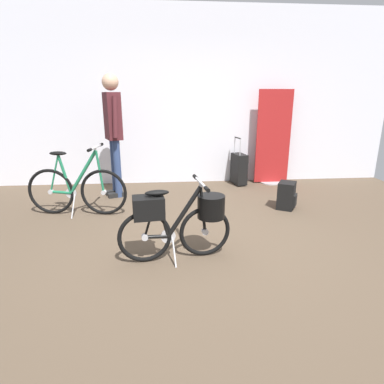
{
  "coord_description": "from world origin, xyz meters",
  "views": [
    {
      "loc": [
        -0.41,
        -2.92,
        1.51
      ],
      "look_at": [
        -0.13,
        0.27,
        0.55
      ],
      "focal_mm": 30.11,
      "sensor_mm": 36.0,
      "label": 1
    }
  ],
  "objects_px": {
    "display_bike_left": "(77,189)",
    "backpack_on_floor": "(287,196)",
    "folding_bike_foreground": "(180,218)",
    "floor_banner_stand": "(273,143)",
    "rolling_suitcase": "(239,169)",
    "visitor_near_wall": "(113,127)"
  },
  "relations": [
    {
      "from": "floor_banner_stand",
      "to": "display_bike_left",
      "type": "bearing_deg",
      "value": -156.25
    },
    {
      "from": "display_bike_left",
      "to": "visitor_near_wall",
      "type": "relative_size",
      "value": 0.72
    },
    {
      "from": "display_bike_left",
      "to": "backpack_on_floor",
      "type": "relative_size",
      "value": 3.48
    },
    {
      "from": "folding_bike_foreground",
      "to": "visitor_near_wall",
      "type": "xyz_separation_m",
      "value": [
        -0.88,
        2.12,
        0.65
      ]
    },
    {
      "from": "display_bike_left",
      "to": "backpack_on_floor",
      "type": "height_order",
      "value": "display_bike_left"
    },
    {
      "from": "folding_bike_foreground",
      "to": "backpack_on_floor",
      "type": "relative_size",
      "value": 2.87
    },
    {
      "from": "visitor_near_wall",
      "to": "backpack_on_floor",
      "type": "xyz_separation_m",
      "value": [
        2.42,
        -0.83,
        -0.88
      ]
    },
    {
      "from": "floor_banner_stand",
      "to": "visitor_near_wall",
      "type": "distance_m",
      "value": 2.72
    },
    {
      "from": "floor_banner_stand",
      "to": "visitor_near_wall",
      "type": "relative_size",
      "value": 0.89
    },
    {
      "from": "folding_bike_foreground",
      "to": "display_bike_left",
      "type": "bearing_deg",
      "value": 134.0
    },
    {
      "from": "folding_bike_foreground",
      "to": "display_bike_left",
      "type": "height_order",
      "value": "display_bike_left"
    },
    {
      "from": "folding_bike_foreground",
      "to": "backpack_on_floor",
      "type": "xyz_separation_m",
      "value": [
        1.54,
        1.3,
        -0.22
      ]
    },
    {
      "from": "display_bike_left",
      "to": "backpack_on_floor",
      "type": "bearing_deg",
      "value": -0.48
    },
    {
      "from": "floor_banner_stand",
      "to": "folding_bike_foreground",
      "type": "distance_m",
      "value": 3.21
    },
    {
      "from": "display_bike_left",
      "to": "rolling_suitcase",
      "type": "relative_size",
      "value": 1.57
    },
    {
      "from": "backpack_on_floor",
      "to": "folding_bike_foreground",
      "type": "bearing_deg",
      "value": -139.87
    },
    {
      "from": "visitor_near_wall",
      "to": "floor_banner_stand",
      "type": "bearing_deg",
      "value": 11.46
    },
    {
      "from": "visitor_near_wall",
      "to": "backpack_on_floor",
      "type": "relative_size",
      "value": 4.85
    },
    {
      "from": "folding_bike_foreground",
      "to": "rolling_suitcase",
      "type": "bearing_deg",
      "value": 65.88
    },
    {
      "from": "floor_banner_stand",
      "to": "folding_bike_foreground",
      "type": "bearing_deg",
      "value": -123.58
    },
    {
      "from": "folding_bike_foreground",
      "to": "visitor_near_wall",
      "type": "height_order",
      "value": "visitor_near_wall"
    },
    {
      "from": "visitor_near_wall",
      "to": "rolling_suitcase",
      "type": "distance_m",
      "value": 2.24
    }
  ]
}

